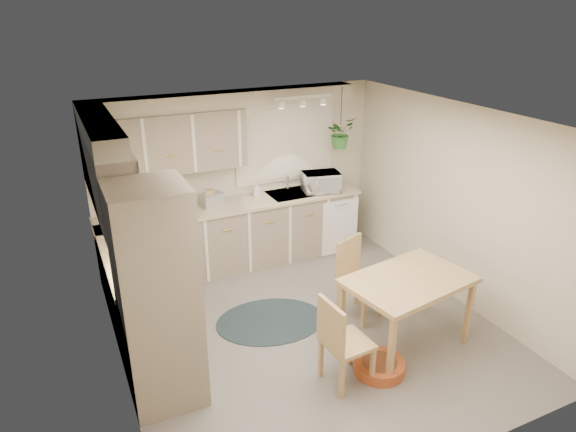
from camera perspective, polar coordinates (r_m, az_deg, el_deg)
The scene contains 35 objects.
floor at distance 6.00m, azimuth 2.11°, elevation -12.38°, with size 4.20×4.20×0.00m, color #67625A.
ceiling at distance 5.02m, azimuth 2.50°, elevation 10.65°, with size 4.20×4.20×0.00m, color white.
wall_back at distance 7.20m, azimuth -5.44°, elevation 4.40°, with size 4.00×0.04×2.40m, color beige.
wall_front at distance 3.91m, azimuth 16.98°, elevation -13.45°, with size 4.00×0.04×2.40m, color beige.
wall_left at distance 4.90m, azimuth -19.08°, elevation -5.95°, with size 0.04×4.20×2.40m, color beige.
wall_right at distance 6.51m, azimuth 18.13°, elevation 1.32°, with size 0.04×4.20×2.40m, color beige.
base_cab_left at distance 6.05m, azimuth -16.45°, elevation -8.04°, with size 0.60×1.85×0.90m, color gray.
base_cab_back at distance 7.15m, azimuth -5.89°, elevation -2.22°, with size 3.60×0.60×0.90m, color gray.
counter_left at distance 5.83m, azimuth -16.85°, elevation -4.04°, with size 0.64×1.89×0.04m, color #C2B58D.
counter_back at distance 6.96m, azimuth -6.02°, elevation 1.26°, with size 3.64×0.64×0.04m, color #C2B58D.
oven_stack at distance 4.68m, azimuth -14.27°, elevation -8.90°, with size 0.65×0.65×2.10m, color gray.
wall_oven_face at distance 4.73m, azimuth -10.46°, elevation -8.15°, with size 0.02×0.56×0.58m, color silver.
upper_cab_left at distance 5.61m, azimuth -19.46°, elevation 4.56°, with size 0.35×2.00×0.75m, color gray.
upper_cab_back at distance 6.60m, azimuth -13.35°, elevation 7.86°, with size 2.00×0.35×0.75m, color gray.
soffit_left at distance 5.49m, azimuth -20.37°, elevation 9.23°, with size 0.30×2.00×0.20m, color beige.
soffit_back at distance 6.73m, azimuth -6.97°, elevation 12.72°, with size 3.60×0.30×0.20m, color beige.
cooktop at distance 5.31m, azimuth -15.74°, elevation -6.34°, with size 0.52×0.58×0.02m, color silver.
range_hood at distance 5.11m, azimuth -16.49°, elevation -1.90°, with size 0.40×0.60×0.14m, color silver.
window_blinds at distance 7.32m, azimuth -0.28°, elevation 8.06°, with size 1.40×0.02×1.00m, color silver.
window_frame at distance 7.32m, azimuth -0.31°, elevation 8.08°, with size 1.50×0.02×1.10m, color beige.
sink at distance 7.29m, azimuth 0.63°, elevation 2.24°, with size 0.70×0.48×0.10m, color #A6A9AE.
dishwasher_front at distance 7.49m, azimuth 5.79°, elevation -1.24°, with size 0.58×0.01×0.83m, color silver.
track_light_bar at distance 6.70m, azimuth 1.64°, elevation 13.09°, with size 0.80×0.04×0.04m, color silver.
wall_clock at distance 6.98m, azimuth -4.47°, elevation 12.16°, with size 0.30×0.30×0.03m, color gold.
dining_table at distance 5.69m, azimuth 12.93°, elevation -10.31°, with size 1.28×0.85×0.81m, color tan.
chair_left at distance 5.06m, azimuth 6.63°, elevation -13.57°, with size 0.44×0.44×0.94m, color tan.
chair_back at distance 6.05m, azimuth 8.16°, elevation -7.03°, with size 0.44×0.44×0.94m, color tan.
braided_rug at distance 6.12m, azimuth -1.98°, elevation -11.56°, with size 1.27×0.95×0.01m, color black.
pet_bed at distance 5.45m, azimuth 10.09°, elevation -16.12°, with size 0.52×0.52×0.12m, color #C55227.
microwave at distance 7.30m, azimuth 3.69°, elevation 4.02°, with size 0.52×0.29×0.35m, color silver.
soap_bottle at distance 7.20m, azimuth -3.53°, elevation 2.64°, with size 0.08×0.19×0.09m, color silver.
hanging_plant at distance 7.28m, azimuth 5.83°, elevation 8.80°, with size 0.38×0.42×0.33m, color #2F6C2B.
coffee_maker at distance 6.66m, azimuth -14.43°, elevation 1.40°, with size 0.19×0.23×0.34m, color black.
toaster at distance 6.86m, azimuth -8.42°, elevation 1.79°, with size 0.29×0.16×0.18m, color #A6A9AE.
knife_block at distance 6.88m, azimuth -8.71°, elevation 2.03°, with size 0.10×0.10×0.22m, color tan.
Camera 1 is at (-2.29, -4.35, 3.44)m, focal length 32.00 mm.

